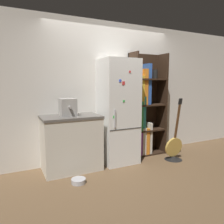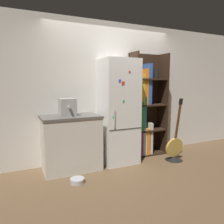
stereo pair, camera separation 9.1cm
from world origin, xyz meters
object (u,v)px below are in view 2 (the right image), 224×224
at_px(bookshelf, 143,111).
at_px(guitar, 174,151).
at_px(espresso_machine, 67,107).
at_px(pet_bowl, 77,180).
at_px(refrigerator, 118,112).

bearing_deg(bookshelf, guitar, -57.51).
xyz_separation_m(espresso_machine, pet_bowl, (-0.01, -0.54, -1.03)).
height_order(bookshelf, espresso_machine, bookshelf).
distance_m(bookshelf, pet_bowl, 1.94).
relative_size(bookshelf, espresso_machine, 6.84).
bearing_deg(espresso_machine, bookshelf, 5.72).
bearing_deg(pet_bowl, espresso_machine, 88.75).
xyz_separation_m(refrigerator, espresso_machine, (-0.93, -0.01, 0.13)).
relative_size(refrigerator, guitar, 1.59).
xyz_separation_m(refrigerator, bookshelf, (0.65, 0.15, -0.04)).
bearing_deg(bookshelf, espresso_machine, -174.28).
bearing_deg(espresso_machine, pet_bowl, -91.25).
height_order(bookshelf, guitar, bookshelf).
height_order(refrigerator, bookshelf, bookshelf).
height_order(espresso_machine, guitar, espresso_machine).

